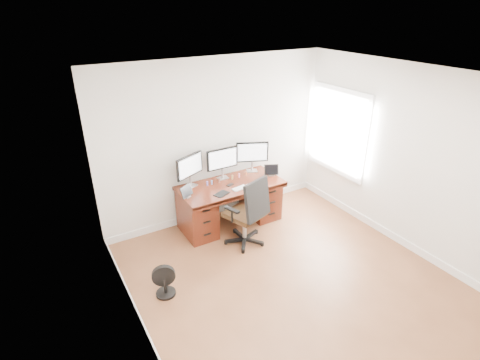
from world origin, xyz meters
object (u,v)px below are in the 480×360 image
office_chair (247,223)px  monitor_center (222,160)px  desk (230,202)px  keyboard (240,188)px  floor_fan (165,281)px

office_chair → monitor_center: monitor_center is taller
office_chair → monitor_center: 1.14m
desk → keyboard: keyboard is taller
office_chair → keyboard: bearing=56.7°
floor_fan → monitor_center: (1.56, 1.32, 0.87)m
office_chair → floor_fan: size_ratio=2.57×
floor_fan → keyboard: 1.89m
floor_fan → desk: bearing=52.4°
floor_fan → keyboard: bearing=45.3°
office_chair → keyboard: office_chair is taller
office_chair → keyboard: 0.57m
desk → floor_fan: size_ratio=3.88×
desk → monitor_center: bearing=90.0°
office_chair → monitor_center: (0.06, 0.89, 0.71)m
floor_fan → keyboard: (1.61, 0.84, 0.55)m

